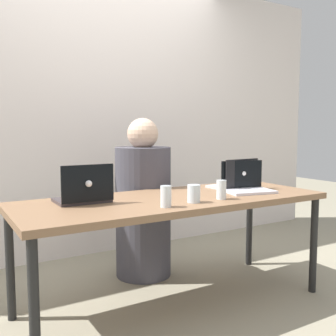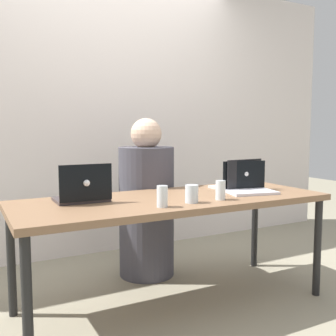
{
  "view_description": "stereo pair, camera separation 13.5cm",
  "coord_description": "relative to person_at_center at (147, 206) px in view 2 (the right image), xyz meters",
  "views": [
    {
      "loc": [
        -1.29,
        -2.09,
        1.14
      ],
      "look_at": [
        0.0,
        0.07,
        0.88
      ],
      "focal_mm": 42.0,
      "sensor_mm": 36.0,
      "label": 1
    },
    {
      "loc": [
        -1.17,
        -2.15,
        1.14
      ],
      "look_at": [
        0.0,
        0.07,
        0.88
      ],
      "focal_mm": 42.0,
      "sensor_mm": 36.0,
      "label": 2
    }
  ],
  "objects": [
    {
      "name": "water_glass_left",
      "position": [
        -0.27,
        -0.81,
        0.22
      ],
      "size": [
        0.06,
        0.06,
        0.12
      ],
      "color": "white",
      "rests_on": "desk"
    },
    {
      "name": "laptop_front_right",
      "position": [
        0.47,
        -0.64,
        0.21
      ],
      "size": [
        0.35,
        0.28,
        0.21
      ],
      "rotation": [
        0.0,
        0.0,
        -0.21
      ],
      "color": "silver",
      "rests_on": "desk"
    },
    {
      "name": "laptop_back_left",
      "position": [
        -0.62,
        -0.46,
        0.22
      ],
      "size": [
        0.31,
        0.27,
        0.23
      ],
      "rotation": [
        0.0,
        0.0,
        3.13
      ],
      "color": "#3B3336",
      "rests_on": "desk"
    },
    {
      "name": "person_at_center",
      "position": [
        0.0,
        0.0,
        0.0
      ],
      "size": [
        0.43,
        0.43,
        1.22
      ],
      "rotation": [
        0.0,
        0.0,
        3.15
      ],
      "color": "#46454F",
      "rests_on": "ground"
    },
    {
      "name": "laptop_back_right",
      "position": [
        0.5,
        -0.48,
        0.21
      ],
      "size": [
        0.31,
        0.26,
        0.22
      ],
      "rotation": [
        0.0,
        0.0,
        3.19
      ],
      "color": "silver",
      "rests_on": "desk"
    },
    {
      "name": "back_wall",
      "position": [
        -0.07,
        0.74,
        0.74
      ],
      "size": [
        5.14,
        0.1,
        2.56
      ],
      "primitive_type": "cube",
      "color": "silver",
      "rests_on": "ground"
    },
    {
      "name": "water_glass_right",
      "position": [
        0.14,
        -0.78,
        0.22
      ],
      "size": [
        0.06,
        0.06,
        0.12
      ],
      "color": "white",
      "rests_on": "desk"
    },
    {
      "name": "desk",
      "position": [
        -0.07,
        -0.57,
        0.11
      ],
      "size": [
        1.98,
        0.75,
        0.7
      ],
      "color": "brown",
      "rests_on": "ground"
    },
    {
      "name": "water_glass_center",
      "position": [
        -0.06,
        -0.78,
        0.21
      ],
      "size": [
        0.08,
        0.08,
        0.11
      ],
      "color": "silver",
      "rests_on": "desk"
    },
    {
      "name": "ground_plane",
      "position": [
        -0.07,
        -0.57,
        -0.54
      ],
      "size": [
        12.0,
        12.0,
        0.0
      ],
      "primitive_type": "plane",
      "color": "gray"
    }
  ]
}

